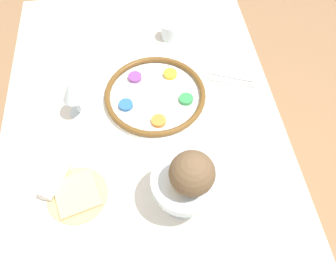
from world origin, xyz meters
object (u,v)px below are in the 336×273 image
Objects in this scene: seder_plate at (155,95)px; wine_glass at (72,92)px; bread_plate at (77,194)px; cup_near at (170,31)px; napkin_roll at (60,169)px; fruit_stand at (185,184)px; coconut at (192,173)px; orange_fruit at (187,176)px.

wine_glass is (0.03, -0.26, 0.09)m from seder_plate.
bread_plate is 2.59× the size of cup_near.
napkin_roll is (0.26, -0.31, 0.01)m from seder_plate.
napkin_roll is 2.83× the size of cup_near.
coconut is (0.01, 0.01, 0.09)m from fruit_stand.
fruit_stand is 0.32m from bread_plate.
coconut reaches higher than bread_plate.
fruit_stand reaches higher than napkin_roll.
coconut is 0.37m from bread_plate.
cup_near is (-0.70, 0.03, -0.16)m from coconut.
fruit_stand is 0.38m from napkin_roll.
wine_glass is 1.30× the size of coconut.
coconut is 0.59× the size of napkin_roll.
napkin_roll is (-0.08, -0.05, 0.02)m from bread_plate.
napkin_roll reaches higher than seder_plate.
coconut reaches higher than cup_near.
fruit_stand is 0.94× the size of napkin_roll.
seder_plate is 5.16× the size of cup_near.
orange_fruit reaches higher than fruit_stand.
wine_glass is 0.49m from cup_near.
orange_fruit reaches higher than wine_glass.
napkin_roll is (-0.13, -0.35, -0.08)m from fruit_stand.
orange_fruit is 0.74× the size of coconut.
fruit_stand is at bearing -3.87° from cup_near.
cup_near is (-0.34, 0.35, -0.08)m from wine_glass.
coconut is at bearing 45.32° from fruit_stand.
seder_plate is at bearing -173.80° from orange_fruit.
bread_plate is (-0.05, -0.31, -0.09)m from fruit_stand.
seder_plate is at bearing -172.15° from coconut.
seder_plate is 0.32m from cup_near.
orange_fruit is at bearing -3.79° from cup_near.
wine_glass is at bearing -82.68° from seder_plate.
orange_fruit is 0.71m from cup_near.
seder_plate is at bearing -16.45° from cup_near.
napkin_roll is at bearing -111.39° from orange_fruit.
bread_plate is 0.10m from napkin_roll.
wine_glass reaches higher than cup_near.
coconut reaches higher than wine_glass.
napkin_roll is at bearing -12.01° from wine_glass.
fruit_stand is at bearing 6.36° from seder_plate.
napkin_roll reaches higher than bread_plate.
bread_plate is at bearing 0.24° from wine_glass.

